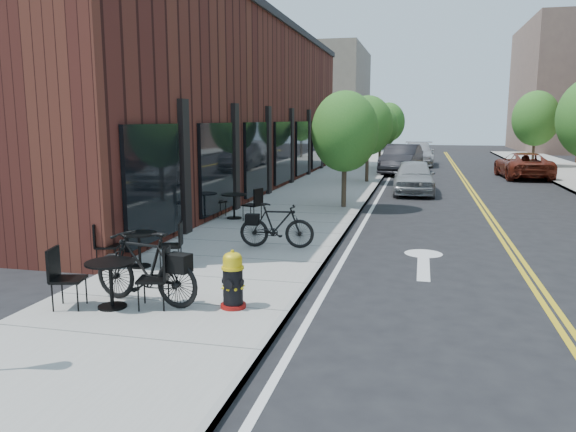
% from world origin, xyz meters
% --- Properties ---
extents(ground, '(120.00, 120.00, 0.00)m').
position_xyz_m(ground, '(0.00, 0.00, 0.00)').
color(ground, black).
rests_on(ground, ground).
extents(sidewalk_near, '(4.00, 70.00, 0.12)m').
position_xyz_m(sidewalk_near, '(-2.00, 10.00, 0.06)').
color(sidewalk_near, '#9E9B93').
rests_on(sidewalk_near, ground).
extents(building_near, '(5.00, 28.00, 7.00)m').
position_xyz_m(building_near, '(-6.50, 14.00, 3.50)').
color(building_near, '#441B15').
rests_on(building_near, ground).
extents(bg_building_left, '(8.00, 14.00, 10.00)m').
position_xyz_m(bg_building_left, '(-8.00, 48.00, 5.00)').
color(bg_building_left, '#726656').
rests_on(bg_building_left, ground).
extents(tree_near_a, '(2.20, 2.20, 3.81)m').
position_xyz_m(tree_near_a, '(-0.60, 9.00, 2.60)').
color(tree_near_a, '#382B1E').
rests_on(tree_near_a, sidewalk_near).
extents(tree_near_b, '(2.30, 2.30, 3.98)m').
position_xyz_m(tree_near_b, '(-0.60, 17.00, 2.71)').
color(tree_near_b, '#382B1E').
rests_on(tree_near_b, sidewalk_near).
extents(tree_near_c, '(2.10, 2.10, 3.67)m').
position_xyz_m(tree_near_c, '(-0.60, 25.00, 2.53)').
color(tree_near_c, '#382B1E').
rests_on(tree_near_c, sidewalk_near).
extents(tree_near_d, '(2.40, 2.40, 4.11)m').
position_xyz_m(tree_near_d, '(-0.60, 33.00, 2.79)').
color(tree_near_d, '#382B1E').
rests_on(tree_near_d, sidewalk_near).
extents(tree_far_c, '(2.80, 2.80, 4.62)m').
position_xyz_m(tree_far_c, '(8.60, 28.00, 3.06)').
color(tree_far_c, '#382B1E').
rests_on(tree_far_c, sidewalk_far).
extents(fire_hydrant, '(0.46, 0.46, 0.91)m').
position_xyz_m(fire_hydrant, '(-0.88, -1.54, 0.55)').
color(fire_hydrant, maroon).
rests_on(fire_hydrant, sidewalk_near).
extents(bicycle_left, '(2.02, 0.92, 1.17)m').
position_xyz_m(bicycle_left, '(-2.29, -1.67, 0.71)').
color(bicycle_left, black).
rests_on(bicycle_left, sidewalk_near).
extents(bicycle_right, '(1.74, 0.63, 1.02)m').
position_xyz_m(bicycle_right, '(-1.26, 2.62, 0.63)').
color(bicycle_right, black).
rests_on(bicycle_right, sidewalk_near).
extents(bistro_set_a, '(1.69, 0.88, 0.89)m').
position_xyz_m(bistro_set_a, '(-3.47, 0.35, 0.57)').
color(bistro_set_a, black).
rests_on(bistro_set_a, sidewalk_near).
extents(bistro_set_b, '(1.80, 0.92, 0.95)m').
position_xyz_m(bistro_set_b, '(-2.71, -1.97, 0.60)').
color(bistro_set_b, black).
rests_on(bistro_set_b, sidewalk_near).
extents(bistro_set_c, '(1.79, 0.96, 0.94)m').
position_xyz_m(bistro_set_c, '(-3.43, 6.00, 0.60)').
color(bistro_set_c, black).
rests_on(bistro_set_c, sidewalk_near).
extents(parked_car_a, '(1.73, 4.10, 1.38)m').
position_xyz_m(parked_car_a, '(1.60, 13.92, 0.69)').
color(parked_car_a, gray).
rests_on(parked_car_a, ground).
extents(parked_car_b, '(2.34, 5.14, 1.64)m').
position_xyz_m(parked_car_b, '(0.80, 22.34, 0.82)').
color(parked_car_b, black).
rests_on(parked_car_b, ground).
extents(parked_car_c, '(2.28, 5.33, 1.53)m').
position_xyz_m(parked_car_c, '(1.60, 28.50, 0.77)').
color(parked_car_c, '#A8A8AD').
rests_on(parked_car_c, ground).
extents(parked_car_far, '(2.51, 4.94, 1.34)m').
position_xyz_m(parked_car_far, '(6.97, 21.42, 0.67)').
color(parked_car_far, maroon).
rests_on(parked_car_far, ground).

